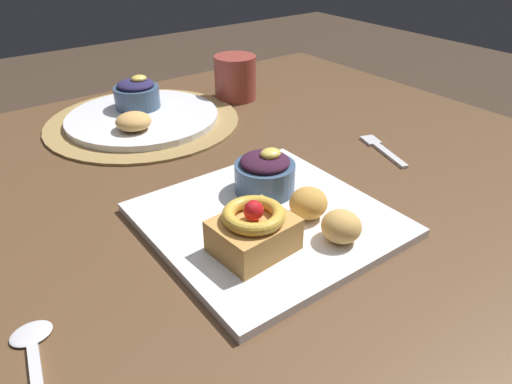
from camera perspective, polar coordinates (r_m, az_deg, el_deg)
name	(u,v)px	position (r m, az deg, el deg)	size (l,w,h in m)	color
dining_table	(217,234)	(0.77, -4.80, -5.12)	(1.23, 1.00, 0.73)	brown
woven_placemat	(143,121)	(0.95, -13.47, 8.31)	(0.37, 0.37, 0.01)	#997A47
front_plate	(265,221)	(0.62, 1.11, -3.47)	(0.29, 0.29, 0.01)	white
cake_slice	(254,230)	(0.54, -0.29, -4.61)	(0.10, 0.08, 0.07)	#C68E47
berry_ramekin	(265,173)	(0.66, 1.09, 2.27)	(0.08, 0.08, 0.07)	#3D5675
fritter_front	(341,226)	(0.57, 10.28, -4.12)	(0.05, 0.05, 0.04)	tan
fritter_middle	(308,203)	(0.61, 6.35, -1.34)	(0.05, 0.05, 0.04)	gold
back_plate	(143,117)	(0.95, -13.53, 8.78)	(0.29, 0.29, 0.01)	white
back_ramekin	(137,94)	(0.98, -14.22, 11.45)	(0.09, 0.09, 0.07)	#3D5675
back_pastry	(134,121)	(0.88, -14.60, 8.27)	(0.06, 0.06, 0.03)	tan
fork	(381,148)	(0.84, 14.89, 5.12)	(0.06, 0.12, 0.00)	silver
spoon	(34,354)	(0.50, -25.31, -17.27)	(0.04, 0.13, 0.00)	silver
coffee_mug	(235,78)	(1.04, -2.52, 13.66)	(0.09, 0.09, 0.09)	#993D33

